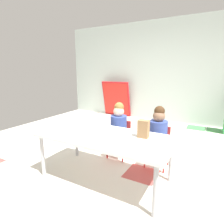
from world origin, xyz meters
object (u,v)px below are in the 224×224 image
(paper_bag_brown, at_px, (143,129))
(folded_activity_table, at_px, (116,99))
(paper_plate_near_edge, at_px, (91,128))
(donut_powdered_on_plate, at_px, (91,127))
(craft_table, at_px, (105,139))
(paper_plate_center_table, at_px, (114,141))
(seated_child_near_camera, at_px, (119,125))
(seated_child_middle_seat, at_px, (158,131))

(paper_bag_brown, bearing_deg, folded_activity_table, 123.17)
(paper_plate_near_edge, xyz_separation_m, donut_powdered_on_plate, (0.00, 0.00, 0.02))
(craft_table, relative_size, paper_bag_brown, 7.76)
(paper_plate_center_table, bearing_deg, paper_plate_near_edge, 152.80)
(paper_bag_brown, bearing_deg, seated_child_near_camera, 140.39)
(paper_bag_brown, height_order, donut_powdered_on_plate, paper_bag_brown)
(paper_bag_brown, distance_m, paper_plate_near_edge, 0.78)
(seated_child_middle_seat, bearing_deg, paper_bag_brown, -96.74)
(seated_child_middle_seat, relative_size, paper_plate_near_edge, 5.10)
(seated_child_near_camera, xyz_separation_m, paper_bag_brown, (0.58, -0.48, 0.16))
(seated_child_middle_seat, distance_m, folded_activity_table, 3.29)
(seated_child_near_camera, bearing_deg, seated_child_middle_seat, -0.00)
(seated_child_near_camera, distance_m, paper_plate_near_edge, 0.54)
(seated_child_middle_seat, distance_m, donut_powdered_on_plate, 0.97)
(seated_child_near_camera, bearing_deg, paper_bag_brown, -39.61)
(seated_child_near_camera, relative_size, paper_plate_near_edge, 5.10)
(paper_plate_near_edge, distance_m, donut_powdered_on_plate, 0.02)
(craft_table, xyz_separation_m, donut_powdered_on_plate, (-0.32, 0.14, 0.07))
(craft_table, distance_m, paper_plate_near_edge, 0.35)
(folded_activity_table, bearing_deg, seated_child_middle_seat, -51.39)
(seated_child_near_camera, height_order, folded_activity_table, folded_activity_table)
(folded_activity_table, distance_m, paper_plate_near_edge, 3.30)
(paper_plate_near_edge, bearing_deg, paper_bag_brown, 1.47)
(folded_activity_table, distance_m, paper_plate_center_table, 3.77)
(seated_child_middle_seat, relative_size, folded_activity_table, 0.84)
(craft_table, height_order, paper_plate_center_table, paper_plate_center_table)
(paper_plate_center_table, distance_m, donut_powdered_on_plate, 0.59)
(paper_plate_near_edge, height_order, paper_plate_center_table, same)
(seated_child_near_camera, distance_m, donut_powdered_on_plate, 0.54)
(paper_plate_center_table, bearing_deg, paper_bag_brown, 49.76)
(craft_table, relative_size, seated_child_near_camera, 1.86)
(paper_bag_brown, height_order, paper_plate_center_table, paper_bag_brown)
(paper_bag_brown, relative_size, donut_powdered_on_plate, 1.88)
(folded_activity_table, bearing_deg, seated_child_near_camera, -61.22)
(folded_activity_table, height_order, paper_bag_brown, folded_activity_table)
(seated_child_near_camera, xyz_separation_m, donut_powdered_on_plate, (-0.19, -0.50, 0.08))
(seated_child_middle_seat, distance_m, paper_bag_brown, 0.51)
(craft_table, height_order, folded_activity_table, folded_activity_table)
(seated_child_middle_seat, xyz_separation_m, folded_activity_table, (-2.05, 2.57, -0.02))
(seated_child_near_camera, height_order, paper_plate_near_edge, seated_child_near_camera)
(craft_table, height_order, seated_child_near_camera, seated_child_near_camera)
(seated_child_near_camera, height_order, seated_child_middle_seat, same)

